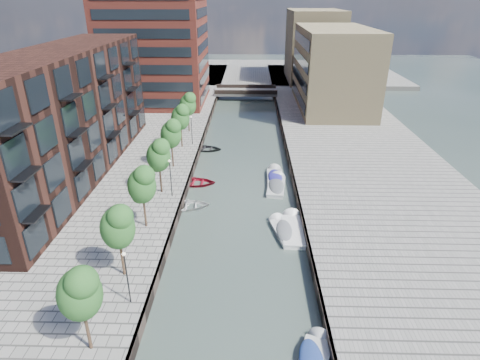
{
  "coord_description": "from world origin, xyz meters",
  "views": [
    {
      "loc": [
        0.94,
        -13.39,
        20.4
      ],
      "look_at": [
        0.0,
        22.82,
        3.5
      ],
      "focal_mm": 30.0,
      "sensor_mm": 36.0,
      "label": 1
    }
  ],
  "objects_px": {
    "tree_3": "(158,154)",
    "tree_4": "(171,133)",
    "tree_5": "(180,117)",
    "sloop_4": "(206,150)",
    "tree_1": "(117,225)",
    "motorboat_4": "(276,185)",
    "sloop_3": "(189,208)",
    "motorboat_1": "(283,230)",
    "bridge": "(246,92)",
    "motorboat_2": "(293,228)",
    "motorboat_3": "(275,177)",
    "car": "(306,106)",
    "tree_2": "(142,183)",
    "sloop_2": "(196,184)",
    "tree_0": "(79,291)",
    "tree_6": "(188,104)"
  },
  "relations": [
    {
      "from": "tree_2",
      "to": "sloop_4",
      "type": "relative_size",
      "value": 1.3
    },
    {
      "from": "sloop_2",
      "to": "motorboat_1",
      "type": "xyz_separation_m",
      "value": [
        9.53,
        -10.12,
        0.19
      ]
    },
    {
      "from": "tree_3",
      "to": "tree_4",
      "type": "height_order",
      "value": "same"
    },
    {
      "from": "tree_0",
      "to": "motorboat_1",
      "type": "relative_size",
      "value": 1.19
    },
    {
      "from": "motorboat_1",
      "to": "sloop_2",
      "type": "bearing_deg",
      "value": 133.28
    },
    {
      "from": "tree_3",
      "to": "tree_2",
      "type": "bearing_deg",
      "value": -90.0
    },
    {
      "from": "tree_3",
      "to": "car",
      "type": "distance_m",
      "value": 39.89
    },
    {
      "from": "tree_4",
      "to": "motorboat_4",
      "type": "bearing_deg",
      "value": -15.54
    },
    {
      "from": "motorboat_1",
      "to": "sloop_3",
      "type": "bearing_deg",
      "value": 154.94
    },
    {
      "from": "sloop_4",
      "to": "motorboat_3",
      "type": "xyz_separation_m",
      "value": [
        9.42,
        -9.5,
        0.22
      ]
    },
    {
      "from": "bridge",
      "to": "sloop_4",
      "type": "height_order",
      "value": "bridge"
    },
    {
      "from": "motorboat_1",
      "to": "bridge",
      "type": "bearing_deg",
      "value": 94.44
    },
    {
      "from": "bridge",
      "to": "motorboat_1",
      "type": "xyz_separation_m",
      "value": [
        4.13,
        -53.15,
        -1.2
      ]
    },
    {
      "from": "sloop_3",
      "to": "car",
      "type": "relative_size",
      "value": 1.24
    },
    {
      "from": "tree_2",
      "to": "bridge",
      "type": "bearing_deg",
      "value": 81.05
    },
    {
      "from": "tree_5",
      "to": "sloop_2",
      "type": "height_order",
      "value": "tree_5"
    },
    {
      "from": "tree_6",
      "to": "motorboat_2",
      "type": "distance_m",
      "value": 30.41
    },
    {
      "from": "car",
      "to": "sloop_4",
      "type": "bearing_deg",
      "value": -140.45
    },
    {
      "from": "tree_2",
      "to": "tree_4",
      "type": "xyz_separation_m",
      "value": [
        0.0,
        14.0,
        0.0
      ]
    },
    {
      "from": "motorboat_3",
      "to": "tree_4",
      "type": "bearing_deg",
      "value": 174.51
    },
    {
      "from": "tree_5",
      "to": "sloop_4",
      "type": "xyz_separation_m",
      "value": [
        3.11,
        1.29,
        -5.31
      ]
    },
    {
      "from": "sloop_4",
      "to": "motorboat_3",
      "type": "relative_size",
      "value": 0.85
    },
    {
      "from": "motorboat_3",
      "to": "motorboat_1",
      "type": "bearing_deg",
      "value": -89.53
    },
    {
      "from": "tree_3",
      "to": "tree_6",
      "type": "height_order",
      "value": "same"
    },
    {
      "from": "sloop_3",
      "to": "motorboat_2",
      "type": "distance_m",
      "value": 11.24
    },
    {
      "from": "tree_5",
      "to": "car",
      "type": "xyz_separation_m",
      "value": [
        19.69,
        20.49,
        -3.69
      ]
    },
    {
      "from": "tree_1",
      "to": "tree_5",
      "type": "height_order",
      "value": "same"
    },
    {
      "from": "sloop_3",
      "to": "motorboat_2",
      "type": "height_order",
      "value": "motorboat_2"
    },
    {
      "from": "motorboat_2",
      "to": "tree_1",
      "type": "bearing_deg",
      "value": -148.61
    },
    {
      "from": "tree_1",
      "to": "sloop_3",
      "type": "xyz_separation_m",
      "value": [
        3.1,
        12.31,
        -5.31
      ]
    },
    {
      "from": "tree_3",
      "to": "motorboat_3",
      "type": "distance_m",
      "value": 14.72
    },
    {
      "from": "tree_3",
      "to": "tree_6",
      "type": "bearing_deg",
      "value": 90.0
    },
    {
      "from": "bridge",
      "to": "tree_5",
      "type": "height_order",
      "value": "tree_5"
    },
    {
      "from": "motorboat_4",
      "to": "tree_3",
      "type": "bearing_deg",
      "value": -164.45
    },
    {
      "from": "tree_0",
      "to": "tree_4",
      "type": "height_order",
      "value": "same"
    },
    {
      "from": "motorboat_1",
      "to": "tree_1",
      "type": "bearing_deg",
      "value": -148.13
    },
    {
      "from": "tree_6",
      "to": "motorboat_4",
      "type": "height_order",
      "value": "tree_6"
    },
    {
      "from": "sloop_3",
      "to": "tree_5",
      "type": "bearing_deg",
      "value": 3.01
    },
    {
      "from": "tree_4",
      "to": "sloop_4",
      "type": "distance_m",
      "value": 10.33
    },
    {
      "from": "tree_1",
      "to": "car",
      "type": "xyz_separation_m",
      "value": [
        19.69,
        48.49,
        -3.69
      ]
    },
    {
      "from": "sloop_3",
      "to": "motorboat_1",
      "type": "relative_size",
      "value": 0.9
    },
    {
      "from": "tree_3",
      "to": "bridge",
      "type": "bearing_deg",
      "value": 79.75
    },
    {
      "from": "tree_1",
      "to": "motorboat_1",
      "type": "distance_m",
      "value": 15.73
    },
    {
      "from": "tree_3",
      "to": "motorboat_2",
      "type": "xyz_separation_m",
      "value": [
        13.6,
        -5.7,
        -5.2
      ]
    },
    {
      "from": "tree_1",
      "to": "motorboat_3",
      "type": "relative_size",
      "value": 1.1
    },
    {
      "from": "tree_1",
      "to": "motorboat_4",
      "type": "relative_size",
      "value": 1.06
    },
    {
      "from": "tree_4",
      "to": "sloop_2",
      "type": "height_order",
      "value": "tree_4"
    },
    {
      "from": "motorboat_1",
      "to": "car",
      "type": "height_order",
      "value": "car"
    },
    {
      "from": "sloop_3",
      "to": "sloop_4",
      "type": "distance_m",
      "value": 16.98
    },
    {
      "from": "motorboat_1",
      "to": "motorboat_2",
      "type": "xyz_separation_m",
      "value": [
        0.97,
        0.45,
        -0.08
      ]
    }
  ]
}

